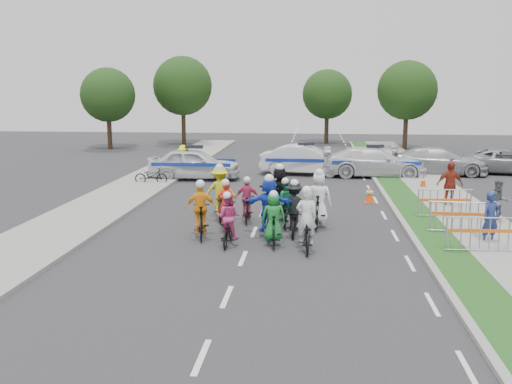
# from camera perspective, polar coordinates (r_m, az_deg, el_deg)

# --- Properties ---
(ground) EXTENTS (90.00, 90.00, 0.00)m
(ground) POSITION_cam_1_polar(r_m,az_deg,el_deg) (16.13, -1.31, -6.67)
(ground) COLOR #28282B
(ground) RESTS_ON ground
(curb_right) EXTENTS (0.20, 60.00, 0.12)m
(curb_right) POSITION_cam_1_polar(r_m,az_deg,el_deg) (21.08, 14.33, -2.75)
(curb_right) COLOR gray
(curb_right) RESTS_ON ground
(grass_strip) EXTENTS (1.20, 60.00, 0.11)m
(grass_strip) POSITION_cam_1_polar(r_m,az_deg,el_deg) (21.20, 16.20, -2.78)
(grass_strip) COLOR #154114
(grass_strip) RESTS_ON ground
(sidewalk_right) EXTENTS (2.40, 60.00, 0.13)m
(sidewalk_right) POSITION_cam_1_polar(r_m,az_deg,el_deg) (21.60, 20.91, -2.79)
(sidewalk_right) COLOR gray
(sidewalk_right) RESTS_ON ground
(sidewalk_left) EXTENTS (3.00, 60.00, 0.13)m
(sidewalk_left) POSITION_cam_1_polar(r_m,az_deg,el_deg) (22.47, -16.37, -2.03)
(sidewalk_left) COLOR gray
(sidewalk_left) RESTS_ON ground
(rider_0) EXTENTS (0.77, 1.94, 1.95)m
(rider_0) POSITION_cam_1_polar(r_m,az_deg,el_deg) (16.85, 5.05, -3.70)
(rider_0) COLOR black
(rider_0) RESTS_ON ground
(rider_1) EXTENTS (0.76, 1.67, 1.72)m
(rider_1) POSITION_cam_1_polar(r_m,az_deg,el_deg) (17.26, 1.77, -3.21)
(rider_1) COLOR black
(rider_1) RESTS_ON ground
(rider_2) EXTENTS (0.70, 1.64, 1.67)m
(rider_2) POSITION_cam_1_polar(r_m,az_deg,el_deg) (17.34, -2.85, -3.31)
(rider_2) COLOR black
(rider_2) RESTS_ON ground
(rider_3) EXTENTS (1.01, 1.86, 1.90)m
(rider_3) POSITION_cam_1_polar(r_m,az_deg,el_deg) (18.21, -5.50, -2.36)
(rider_3) COLOR black
(rider_3) RESTS_ON ground
(rider_4) EXTENTS (1.04, 1.83, 1.85)m
(rider_4) POSITION_cam_1_polar(r_m,az_deg,el_deg) (18.54, 3.83, -2.14)
(rider_4) COLOR black
(rider_4) RESTS_ON ground
(rider_5) EXTENTS (1.64, 1.96, 2.05)m
(rider_5) POSITION_cam_1_polar(r_m,az_deg,el_deg) (18.30, 1.33, -1.86)
(rider_5) COLOR black
(rider_5) RESTS_ON ground
(rider_6) EXTENTS (0.78, 1.80, 1.78)m
(rider_6) POSITION_cam_1_polar(r_m,az_deg,el_deg) (19.06, -3.01, -2.18)
(rider_6) COLOR black
(rider_6) RESTS_ON ground
(rider_7) EXTENTS (0.92, 2.01, 2.06)m
(rider_7) POSITION_cam_1_polar(r_m,az_deg,el_deg) (19.57, 6.29, -1.29)
(rider_7) COLOR black
(rider_7) RESTS_ON ground
(rider_8) EXTENTS (0.72, 1.68, 1.70)m
(rider_8) POSITION_cam_1_polar(r_m,az_deg,el_deg) (19.80, 2.93, -1.56)
(rider_8) COLOR black
(rider_8) RESTS_ON ground
(rider_9) EXTENTS (0.85, 1.60, 1.67)m
(rider_9) POSITION_cam_1_polar(r_m,az_deg,el_deg) (20.25, -0.87, -1.25)
(rider_9) COLOR black
(rider_9) RESTS_ON ground
(rider_10) EXTENTS (1.21, 2.09, 2.05)m
(rider_10) POSITION_cam_1_polar(r_m,az_deg,el_deg) (20.82, -3.61, -0.56)
(rider_10) COLOR black
(rider_10) RESTS_ON ground
(rider_11) EXTENTS (1.70, 2.02, 2.05)m
(rider_11) POSITION_cam_1_polar(r_m,az_deg,el_deg) (20.82, 2.38, -0.36)
(rider_11) COLOR black
(rider_11) RESTS_ON ground
(police_car_0) EXTENTS (4.86, 2.12, 1.63)m
(police_car_0) POSITION_cam_1_polar(r_m,az_deg,el_deg) (30.01, -6.18, 2.82)
(police_car_0) COLOR silver
(police_car_0) RESTS_ON ground
(police_car_1) EXTENTS (5.10, 2.24, 1.63)m
(police_car_1) POSITION_cam_1_polar(r_m,az_deg,el_deg) (31.61, 5.00, 3.22)
(police_car_1) COLOR silver
(police_car_1) RESTS_ON ground
(police_car_2) EXTENTS (5.48, 2.28, 1.58)m
(police_car_2) POSITION_cam_1_polar(r_m,az_deg,el_deg) (31.39, 11.78, 2.94)
(police_car_2) COLOR silver
(police_car_2) RESTS_ON ground
(civilian_sedan) EXTENTS (5.36, 2.60, 1.50)m
(civilian_sedan) POSITION_cam_1_polar(r_m,az_deg,el_deg) (33.07, 17.79, 2.97)
(civilian_sedan) COLOR #A5A6AA
(civilian_sedan) RESTS_ON ground
(civilian_suv) EXTENTS (5.29, 3.15, 1.38)m
(civilian_suv) POSITION_cam_1_polar(r_m,az_deg,el_deg) (34.80, 23.98, 2.81)
(civilian_suv) COLOR gray
(civilian_suv) RESTS_ON ground
(spectator_0) EXTENTS (0.71, 0.60, 1.64)m
(spectator_0) POSITION_cam_1_polar(r_m,az_deg,el_deg) (18.77, 22.42, -2.44)
(spectator_0) COLOR navy
(spectator_0) RESTS_ON ground
(spectator_1) EXTENTS (0.82, 0.65, 1.63)m
(spectator_1) POSITION_cam_1_polar(r_m,az_deg,el_deg) (21.63, 23.11, -0.90)
(spectator_1) COLOR #5D5E62
(spectator_1) RESTS_ON ground
(spectator_2) EXTENTS (1.16, 0.68, 1.86)m
(spectator_2) POSITION_cam_1_polar(r_m,az_deg,el_deg) (23.93, 18.80, 0.68)
(spectator_2) COLOR maroon
(spectator_2) RESTS_ON ground
(marshal_hiviz) EXTENTS (1.31, 1.14, 1.76)m
(marshal_hiviz) POSITION_cam_1_polar(r_m,az_deg,el_deg) (30.42, -7.24, 3.02)
(marshal_hiviz) COLOR #E7FF0D
(marshal_hiviz) RESTS_ON ground
(barrier_0) EXTENTS (2.02, 0.60, 1.12)m
(barrier_0) POSITION_cam_1_polar(r_m,az_deg,el_deg) (17.52, 21.50, -4.13)
(barrier_0) COLOR #A5A8AD
(barrier_0) RESTS_ON ground
(barrier_1) EXTENTS (2.02, 0.60, 1.12)m
(barrier_1) POSITION_cam_1_polar(r_m,az_deg,el_deg) (19.60, 19.77, -2.53)
(barrier_1) COLOR #A5A8AD
(barrier_1) RESTS_ON ground
(barrier_2) EXTENTS (2.04, 0.68, 1.12)m
(barrier_2) POSITION_cam_1_polar(r_m,az_deg,el_deg) (21.82, 18.33, -1.17)
(barrier_2) COLOR #A5A8AD
(barrier_2) RESTS_ON ground
(cone_0) EXTENTS (0.40, 0.40, 0.70)m
(cone_0) POSITION_cam_1_polar(r_m,az_deg,el_deg) (24.23, 11.28, -0.26)
(cone_0) COLOR #F24C0C
(cone_0) RESTS_ON ground
(cone_1) EXTENTS (0.40, 0.40, 0.70)m
(cone_1) POSITION_cam_1_polar(r_m,az_deg,el_deg) (28.09, 16.39, 0.96)
(cone_1) COLOR #F24C0C
(cone_1) RESTS_ON ground
(parked_bike) EXTENTS (1.65, 0.65, 0.85)m
(parked_bike) POSITION_cam_1_polar(r_m,az_deg,el_deg) (28.82, -10.45, 1.61)
(parked_bike) COLOR black
(parked_bike) RESTS_ON ground
(tree_0) EXTENTS (4.20, 4.20, 6.30)m
(tree_0) POSITION_cam_1_polar(r_m,az_deg,el_deg) (46.14, -14.60, 9.37)
(tree_0) COLOR #382619
(tree_0) RESTS_ON ground
(tree_1) EXTENTS (4.55, 4.55, 6.82)m
(tree_1) POSITION_cam_1_polar(r_m,az_deg,el_deg) (45.86, 14.89, 9.79)
(tree_1) COLOR #382619
(tree_1) RESTS_ON ground
(tree_3) EXTENTS (4.90, 4.90, 7.35)m
(tree_3) POSITION_cam_1_polar(r_m,az_deg,el_deg) (48.55, -7.34, 10.47)
(tree_3) COLOR #382619
(tree_3) RESTS_ON ground
(tree_4) EXTENTS (4.20, 4.20, 6.30)m
(tree_4) POSITION_cam_1_polar(r_m,az_deg,el_deg) (49.32, 7.14, 9.66)
(tree_4) COLOR #382619
(tree_4) RESTS_ON ground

